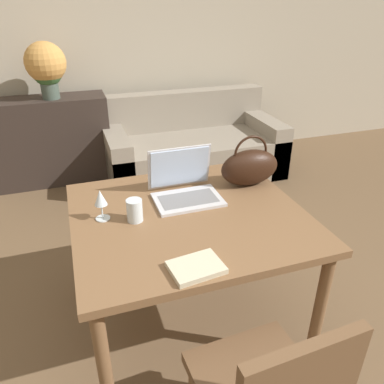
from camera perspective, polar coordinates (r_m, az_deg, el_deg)
name	(u,v)px	position (r m, az deg, el deg)	size (l,w,h in m)	color
wall_back	(104,38)	(4.19, -13.32, 21.92)	(10.00, 0.06, 2.70)	#BCB29E
dining_table	(189,226)	(1.97, -0.51, -5.23)	(1.18, 1.07, 0.73)	brown
couch	(192,148)	(4.03, -0.01, 6.72)	(1.81, 0.92, 0.82)	gray
sideboard	(51,141)	(4.06, -20.67, 7.30)	(1.15, 0.40, 0.86)	#332823
laptop	(184,184)	(2.07, -1.24, 1.22)	(0.36, 0.31, 0.26)	silver
drinking_glass	(135,210)	(1.86, -8.74, -2.79)	(0.08, 0.08, 0.12)	silver
wine_glass	(101,200)	(1.88, -13.77, -1.14)	(0.07, 0.07, 0.16)	silver
handbag	(250,167)	(2.20, 8.77, 3.81)	(0.35, 0.16, 0.30)	black
flower_vase	(46,67)	(3.83, -21.35, 17.38)	(0.37, 0.37, 0.51)	#47564C
book	(196,267)	(1.56, 0.63, -11.41)	(0.23, 0.18, 0.02)	beige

